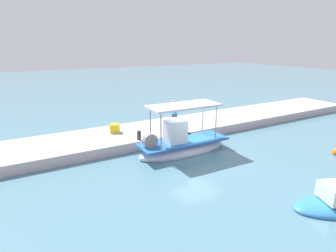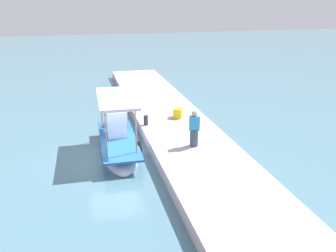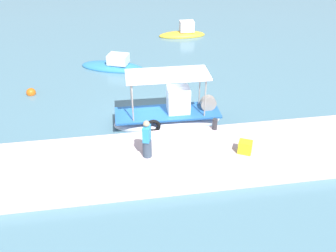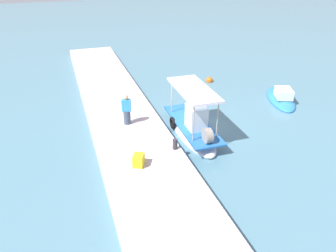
# 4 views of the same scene
# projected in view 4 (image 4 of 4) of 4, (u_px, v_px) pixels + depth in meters

# --- Properties ---
(ground_plane) EXTENTS (120.00, 120.00, 0.00)m
(ground_plane) POSITION_uv_depth(u_px,v_px,m) (192.00, 128.00, 19.38)
(ground_plane) COLOR slate
(dock_quay) EXTENTS (36.00, 4.04, 0.57)m
(dock_quay) POSITION_uv_depth(u_px,v_px,m) (130.00, 134.00, 18.19)
(dock_quay) COLOR beige
(dock_quay) RESTS_ON ground_plane
(main_fishing_boat) EXTENTS (5.57, 1.89, 3.18)m
(main_fishing_boat) POSITION_uv_depth(u_px,v_px,m) (193.00, 127.00, 18.42)
(main_fishing_boat) COLOR silver
(main_fishing_boat) RESTS_ON ground_plane
(fisherman_near_bollard) EXTENTS (0.49, 0.56, 1.76)m
(fisherman_near_bollard) POSITION_uv_depth(u_px,v_px,m) (127.00, 111.00, 18.31)
(fisherman_near_bollard) COLOR #38485C
(fisherman_near_bollard) RESTS_ON dock_quay
(mooring_bollard) EXTENTS (0.24, 0.24, 0.55)m
(mooring_bollard) POSITION_uv_depth(u_px,v_px,m) (175.00, 144.00, 16.17)
(mooring_bollard) COLOR #2D2D33
(mooring_bollard) RESTS_ON dock_quay
(cargo_crate) EXTENTS (0.72, 0.67, 0.55)m
(cargo_crate) POSITION_uv_depth(u_px,v_px,m) (139.00, 160.00, 14.92)
(cargo_crate) COLOR yellow
(cargo_crate) RESTS_ON dock_quay
(marker_buoy) EXTENTS (0.56, 0.56, 0.56)m
(marker_buoy) POSITION_uv_depth(u_px,v_px,m) (209.00, 80.00, 26.23)
(marker_buoy) COLOR orange
(marker_buoy) RESTS_ON ground_plane
(moored_boat_near) EXTENTS (4.74, 3.22, 1.25)m
(moored_boat_near) POSITION_uv_depth(u_px,v_px,m) (281.00, 98.00, 22.95)
(moored_boat_near) COLOR #2E7CBA
(moored_boat_near) RESTS_ON ground_plane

